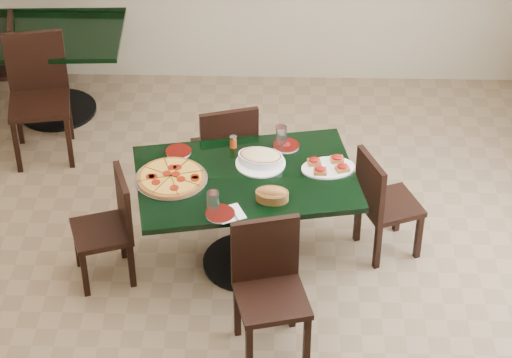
{
  "coord_description": "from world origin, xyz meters",
  "views": [
    {
      "loc": [
        0.29,
        -4.99,
        4.56
      ],
      "look_at": [
        0.15,
        0.0,
        0.88
      ],
      "focal_mm": 70.0,
      "sensor_mm": 36.0,
      "label": 1
    }
  ],
  "objects_px": {
    "back_table": "(50,57)",
    "back_chair_left": "(4,61)",
    "back_chair_near": "(38,89)",
    "lasagna_casserole": "(261,158)",
    "bruschetta_platter": "(328,166)",
    "bread_basket": "(272,194)",
    "chair_near": "(269,281)",
    "chair_right": "(381,200)",
    "main_table": "(246,198)",
    "chair_left": "(111,223)",
    "chair_far": "(226,150)",
    "pepperoni_pizza": "(171,178)"
  },
  "relations": [
    {
      "from": "bruschetta_platter",
      "to": "back_chair_left",
      "type": "bearing_deg",
      "value": 133.6
    },
    {
      "from": "chair_far",
      "to": "lasagna_casserole",
      "type": "height_order",
      "value": "chair_far"
    },
    {
      "from": "main_table",
      "to": "back_table",
      "type": "distance_m",
      "value": 2.54
    },
    {
      "from": "chair_near",
      "to": "bruschetta_platter",
      "type": "relative_size",
      "value": 2.26
    },
    {
      "from": "back_chair_left",
      "to": "bruschetta_platter",
      "type": "distance_m",
      "value": 3.23
    },
    {
      "from": "chair_near",
      "to": "bread_basket",
      "type": "distance_m",
      "value": 0.56
    },
    {
      "from": "bruschetta_platter",
      "to": "back_chair_near",
      "type": "bearing_deg",
      "value": 139.01
    },
    {
      "from": "chair_right",
      "to": "bread_basket",
      "type": "bearing_deg",
      "value": 97.03
    },
    {
      "from": "lasagna_casserole",
      "to": "bread_basket",
      "type": "bearing_deg",
      "value": -66.94
    },
    {
      "from": "chair_right",
      "to": "back_chair_near",
      "type": "distance_m",
      "value": 2.84
    },
    {
      "from": "chair_left",
      "to": "chair_near",
      "type": "bearing_deg",
      "value": 41.36
    },
    {
      "from": "chair_far",
      "to": "bruschetta_platter",
      "type": "relative_size",
      "value": 2.25
    },
    {
      "from": "main_table",
      "to": "chair_right",
      "type": "bearing_deg",
      "value": -0.25
    },
    {
      "from": "chair_left",
      "to": "back_chair_near",
      "type": "xyz_separation_m",
      "value": [
        -0.77,
        1.49,
        0.12
      ]
    },
    {
      "from": "chair_far",
      "to": "chair_left",
      "type": "xyz_separation_m",
      "value": [
        -0.72,
        -0.78,
        -0.06
      ]
    },
    {
      "from": "back_chair_left",
      "to": "main_table",
      "type": "bearing_deg",
      "value": 34.76
    },
    {
      "from": "chair_far",
      "to": "chair_left",
      "type": "distance_m",
      "value": 1.06
    },
    {
      "from": "chair_right",
      "to": "lasagna_casserole",
      "type": "height_order",
      "value": "lasagna_casserole"
    },
    {
      "from": "chair_right",
      "to": "bruschetta_platter",
      "type": "xyz_separation_m",
      "value": [
        -0.38,
        -0.07,
        0.33
      ]
    },
    {
      "from": "main_table",
      "to": "chair_far",
      "type": "height_order",
      "value": "chair_far"
    },
    {
      "from": "main_table",
      "to": "chair_near",
      "type": "xyz_separation_m",
      "value": [
        0.16,
        -0.73,
        -0.07
      ]
    },
    {
      "from": "back_chair_near",
      "to": "lasagna_casserole",
      "type": "distance_m",
      "value": 2.15
    },
    {
      "from": "chair_left",
      "to": "bread_basket",
      "type": "xyz_separation_m",
      "value": [
        1.06,
        -0.12,
        0.35
      ]
    },
    {
      "from": "back_chair_left",
      "to": "bread_basket",
      "type": "height_order",
      "value": "bread_basket"
    },
    {
      "from": "chair_left",
      "to": "bruschetta_platter",
      "type": "xyz_separation_m",
      "value": [
        1.42,
        0.22,
        0.33
      ]
    },
    {
      "from": "chair_left",
      "to": "back_chair_near",
      "type": "height_order",
      "value": "back_chair_near"
    },
    {
      "from": "back_chair_near",
      "to": "back_chair_left",
      "type": "bearing_deg",
      "value": 114.85
    },
    {
      "from": "lasagna_casserole",
      "to": "bruschetta_platter",
      "type": "height_order",
      "value": "lasagna_casserole"
    },
    {
      "from": "back_table",
      "to": "back_chair_near",
      "type": "xyz_separation_m",
      "value": [
        0.02,
        -0.55,
        0.03
      ]
    },
    {
      "from": "bread_basket",
      "to": "back_chair_near",
      "type": "bearing_deg",
      "value": 143.13
    },
    {
      "from": "chair_near",
      "to": "back_chair_near",
      "type": "xyz_separation_m",
      "value": [
        -1.82,
        2.09,
        0.06
      ]
    },
    {
      "from": "back_chair_left",
      "to": "lasagna_casserole",
      "type": "distance_m",
      "value": 2.85
    },
    {
      "from": "pepperoni_pizza",
      "to": "bread_basket",
      "type": "height_order",
      "value": "bread_basket"
    },
    {
      "from": "bruschetta_platter",
      "to": "bread_basket",
      "type": "bearing_deg",
      "value": -147.68
    },
    {
      "from": "back_chair_left",
      "to": "pepperoni_pizza",
      "type": "relative_size",
      "value": 1.75
    },
    {
      "from": "chair_far",
      "to": "chair_right",
      "type": "relative_size",
      "value": 1.11
    },
    {
      "from": "back_table",
      "to": "chair_near",
      "type": "relative_size",
      "value": 1.39
    },
    {
      "from": "chair_right",
      "to": "pepperoni_pizza",
      "type": "relative_size",
      "value": 1.69
    },
    {
      "from": "main_table",
      "to": "chair_far",
      "type": "relative_size",
      "value": 1.75
    },
    {
      "from": "back_chair_near",
      "to": "lasagna_casserole",
      "type": "relative_size",
      "value": 2.98
    },
    {
      "from": "back_table",
      "to": "back_chair_left",
      "type": "relative_size",
      "value": 1.51
    },
    {
      "from": "lasagna_casserole",
      "to": "bread_basket",
      "type": "distance_m",
      "value": 0.39
    },
    {
      "from": "chair_left",
      "to": "back_chair_near",
      "type": "distance_m",
      "value": 1.68
    },
    {
      "from": "main_table",
      "to": "bruschetta_platter",
      "type": "relative_size",
      "value": 3.95
    },
    {
      "from": "back_table",
      "to": "chair_right",
      "type": "height_order",
      "value": "chair_right"
    },
    {
      "from": "chair_right",
      "to": "pepperoni_pizza",
      "type": "bearing_deg",
      "value": 76.87
    },
    {
      "from": "bread_basket",
      "to": "lasagna_casserole",
      "type": "bearing_deg",
      "value": 106.53
    },
    {
      "from": "back_chair_left",
      "to": "pepperoni_pizza",
      "type": "height_order",
      "value": "back_chair_left"
    },
    {
      "from": "main_table",
      "to": "chair_right",
      "type": "xyz_separation_m",
      "value": [
        0.91,
        0.17,
        -0.13
      ]
    },
    {
      "from": "back_table",
      "to": "bread_basket",
      "type": "height_order",
      "value": "bread_basket"
    }
  ]
}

